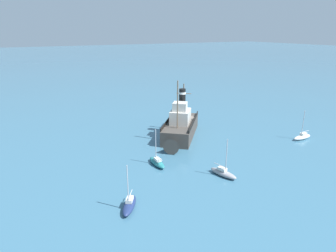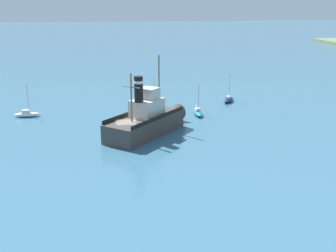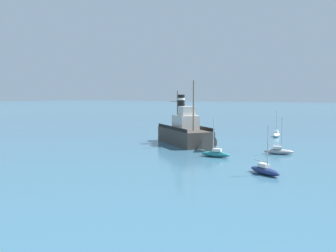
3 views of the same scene
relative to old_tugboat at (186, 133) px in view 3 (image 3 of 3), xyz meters
name	(u,v)px [view 3 (image 3 of 3)]	position (x,y,z in m)	size (l,w,h in m)	color
ground_plane	(180,141)	(2.44, -2.88, -1.83)	(600.00, 600.00, 0.00)	#38667F
old_tugboat	(186,133)	(0.00, 0.00, 0.00)	(13.07, 12.01, 9.90)	#423D38
sailboat_navy	(265,170)	(-15.53, 15.46, -1.40)	(3.76, 3.05, 4.90)	navy
sailboat_teal	(216,154)	(-7.92, 8.42, -1.40)	(3.81, 1.15, 4.90)	#23757A
sailboat_white	(277,134)	(-10.81, -16.91, -1.40)	(1.18, 3.82, 4.90)	white
sailboat_grey	(279,151)	(-14.63, 2.72, -1.40)	(3.95, 1.94, 4.90)	gray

